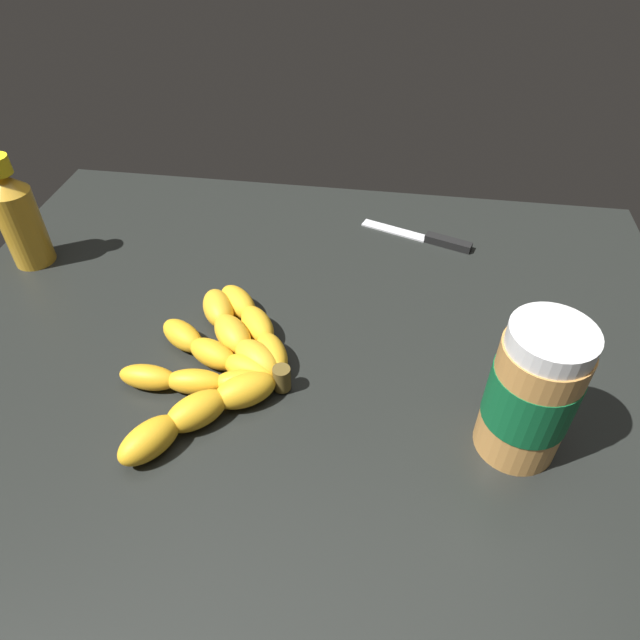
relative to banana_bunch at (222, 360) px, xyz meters
The scene contains 5 objects.
ground_plane 10.91cm from the banana_bunch, 38.89° to the left, with size 95.87×76.01×3.91cm, color black.
banana_bunch is the anchor object (origin of this frame).
peanut_butter_jar 33.33cm from the banana_bunch, ahead, with size 8.30×8.30×15.82cm.
honey_bottle 37.51cm from the banana_bunch, 152.60° to the left, with size 5.55×5.55×16.11cm.
butter_knife 38.40cm from the banana_bunch, 53.21° to the left, with size 16.91×7.24×1.20cm.
Camera 1 is at (9.69, -49.09, 48.43)cm, focal length 31.60 mm.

